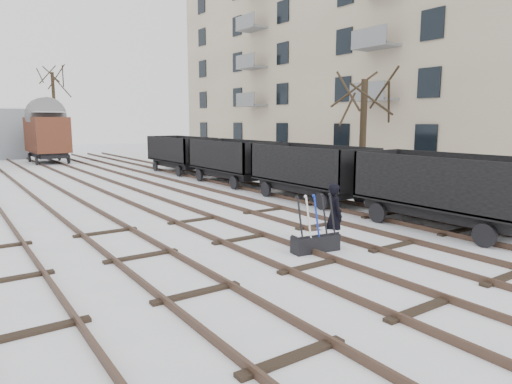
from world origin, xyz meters
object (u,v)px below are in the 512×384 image
worker (334,215)px  freight_wagon_a (447,201)px  box_van_wagon (47,133)px  ground_frame (315,241)px

worker → freight_wagon_a: 4.35m
box_van_wagon → freight_wagon_a: bearing=-80.7°
ground_frame → freight_wagon_a: size_ratio=0.26×
ground_frame → box_van_wagon: box_van_wagon is taller
worker → freight_wagon_a: (4.31, -0.56, 0.03)m
worker → box_van_wagon: (-1.49, 31.19, 1.49)m
ground_frame → box_van_wagon: (-0.74, 31.29, 2.07)m
worker → box_van_wagon: size_ratio=0.33×
ground_frame → freight_wagon_a: 5.12m
box_van_wagon → ground_frame: bearing=-89.7°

